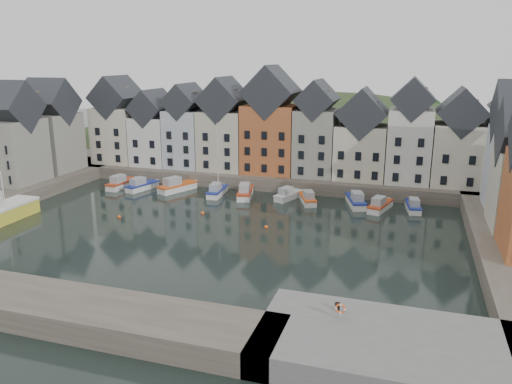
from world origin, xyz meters
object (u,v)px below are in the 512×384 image
at_px(mooring_bollard, 338,306).
at_px(life_ring_post, 341,309).
at_px(boat_a, 121,183).
at_px(boat_d, 217,191).

relative_size(mooring_bollard, life_ring_post, 0.43).
bearing_deg(life_ring_post, boat_a, 138.95).
height_order(boat_d, mooring_bollard, boat_d).
distance_m(boat_a, boat_d, 16.93).
height_order(mooring_bollard, life_ring_post, life_ring_post).
xyz_separation_m(boat_a, life_ring_post, (41.31, -35.98, 2.12)).
height_order(boat_a, mooring_bollard, mooring_bollard).
distance_m(boat_a, mooring_bollard, 53.57).
bearing_deg(mooring_bollard, boat_a, 139.80).
xyz_separation_m(boat_a, boat_d, (16.92, 0.26, 0.01)).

